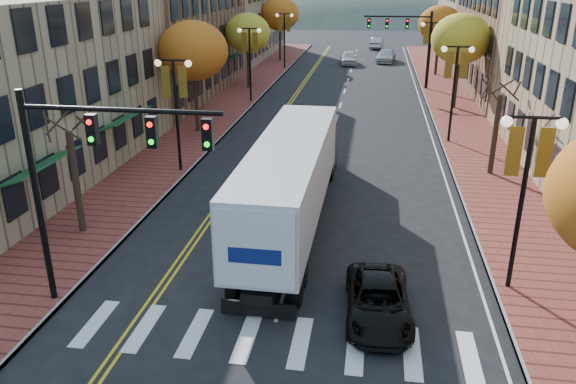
% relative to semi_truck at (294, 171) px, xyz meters
% --- Properties ---
extents(sidewalk_left, '(4.00, 85.00, 0.15)m').
position_rel_semi_truck_xyz_m(sidewalk_left, '(-8.51, 22.05, -2.25)').
color(sidewalk_left, brown).
rests_on(sidewalk_left, ground).
extents(sidewalk_right, '(4.00, 85.00, 0.15)m').
position_rel_semi_truck_xyz_m(sidewalk_right, '(9.49, 22.05, -2.25)').
color(sidewalk_right, brown).
rests_on(sidewalk_right, ground).
extents(building_left_mid, '(12.00, 24.00, 11.00)m').
position_rel_semi_truck_xyz_m(building_left_mid, '(-16.51, 25.55, 3.17)').
color(building_left_mid, brown).
rests_on(building_left_mid, ground).
extents(building_left_far, '(12.00, 26.00, 9.50)m').
position_rel_semi_truck_xyz_m(building_left_far, '(-16.51, 50.55, 2.42)').
color(building_left_far, '#9E8966').
rests_on(building_left_far, ground).
extents(building_right_mid, '(15.00, 24.00, 10.00)m').
position_rel_semi_truck_xyz_m(building_right_mid, '(18.99, 31.55, 2.67)').
color(building_right_mid, brown).
rests_on(building_right_mid, ground).
extents(building_right_far, '(15.00, 20.00, 11.00)m').
position_rel_semi_truck_xyz_m(building_right_far, '(18.99, 53.55, 3.17)').
color(building_right_far, '#9E8966').
rests_on(building_right_far, ground).
extents(tree_left_a, '(0.28, 0.28, 4.20)m').
position_rel_semi_truck_xyz_m(tree_left_a, '(-8.51, -2.45, -0.08)').
color(tree_left_a, '#382619').
rests_on(tree_left_a, sidewalk_left).
extents(tree_left_b, '(4.48, 4.48, 7.21)m').
position_rel_semi_truck_xyz_m(tree_left_b, '(-8.51, 13.55, 3.12)').
color(tree_left_b, '#382619').
rests_on(tree_left_b, sidewalk_left).
extents(tree_left_c, '(4.16, 4.16, 6.69)m').
position_rel_semi_truck_xyz_m(tree_left_c, '(-8.51, 29.55, 2.73)').
color(tree_left_c, '#382619').
rests_on(tree_left_c, sidewalk_left).
extents(tree_left_d, '(4.61, 4.61, 7.42)m').
position_rel_semi_truck_xyz_m(tree_left_d, '(-8.51, 47.55, 3.27)').
color(tree_left_d, '#382619').
rests_on(tree_left_d, sidewalk_left).
extents(tree_right_b, '(0.28, 0.28, 4.20)m').
position_rel_semi_truck_xyz_m(tree_right_b, '(9.49, 7.55, -0.08)').
color(tree_right_b, '#382619').
rests_on(tree_right_b, sidewalk_right).
extents(tree_right_c, '(4.48, 4.48, 7.21)m').
position_rel_semi_truck_xyz_m(tree_right_c, '(9.49, 23.55, 3.12)').
color(tree_right_c, '#382619').
rests_on(tree_right_c, sidewalk_right).
extents(tree_right_d, '(4.35, 4.35, 7.00)m').
position_rel_semi_truck_xyz_m(tree_right_d, '(9.49, 39.55, 2.96)').
color(tree_right_d, '#382619').
rests_on(tree_right_d, sidewalk_right).
extents(lamp_left_b, '(1.96, 0.36, 6.05)m').
position_rel_semi_truck_xyz_m(lamp_left_b, '(-7.01, 5.55, 1.97)').
color(lamp_left_b, black).
rests_on(lamp_left_b, ground).
extents(lamp_left_c, '(1.96, 0.36, 6.05)m').
position_rel_semi_truck_xyz_m(lamp_left_c, '(-7.01, 23.55, 1.97)').
color(lamp_left_c, black).
rests_on(lamp_left_c, ground).
extents(lamp_left_d, '(1.96, 0.36, 6.05)m').
position_rel_semi_truck_xyz_m(lamp_left_d, '(-7.01, 41.55, 1.97)').
color(lamp_left_d, black).
rests_on(lamp_left_d, ground).
extents(lamp_right_a, '(1.96, 0.36, 6.05)m').
position_rel_semi_truck_xyz_m(lamp_right_a, '(7.99, -4.45, 1.97)').
color(lamp_right_a, black).
rests_on(lamp_right_a, ground).
extents(lamp_right_b, '(1.96, 0.36, 6.05)m').
position_rel_semi_truck_xyz_m(lamp_right_b, '(7.99, 13.55, 1.97)').
color(lamp_right_b, black).
rests_on(lamp_right_b, ground).
extents(lamp_right_c, '(1.96, 0.36, 6.05)m').
position_rel_semi_truck_xyz_m(lamp_right_c, '(7.99, 31.55, 1.97)').
color(lamp_right_c, black).
rests_on(lamp_right_c, ground).
extents(traffic_mast_near, '(6.10, 0.35, 7.00)m').
position_rel_semi_truck_xyz_m(traffic_mast_near, '(-4.99, -7.45, 2.60)').
color(traffic_mast_near, black).
rests_on(traffic_mast_near, ground).
extents(traffic_mast_far, '(6.10, 0.34, 7.00)m').
position_rel_semi_truck_xyz_m(traffic_mast_far, '(5.97, 31.55, 2.60)').
color(traffic_mast_far, black).
rests_on(traffic_mast_far, ground).
extents(semi_truck, '(2.69, 15.95, 3.98)m').
position_rel_semi_truck_xyz_m(semi_truck, '(0.00, 0.00, 0.00)').
color(semi_truck, black).
rests_on(semi_truck, ground).
extents(black_suv, '(2.20, 4.38, 1.19)m').
position_rel_semi_truck_xyz_m(black_suv, '(3.60, -6.81, -1.73)').
color(black_suv, black).
rests_on(black_suv, ground).
extents(car_far_white, '(2.27, 4.79, 1.58)m').
position_rel_semi_truck_xyz_m(car_far_white, '(-0.01, 46.08, -1.54)').
color(car_far_white, silver).
rests_on(car_far_white, ground).
extents(car_far_silver, '(2.75, 5.38, 1.49)m').
position_rel_semi_truck_xyz_m(car_far_silver, '(4.39, 48.84, -1.58)').
color(car_far_silver, '#ADACB4').
rests_on(car_far_silver, ground).
extents(car_far_oncoming, '(2.24, 4.88, 1.55)m').
position_rel_semi_truck_xyz_m(car_far_oncoming, '(3.23, 62.21, -1.55)').
color(car_far_oncoming, '#B2B1BA').
rests_on(car_far_oncoming, ground).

